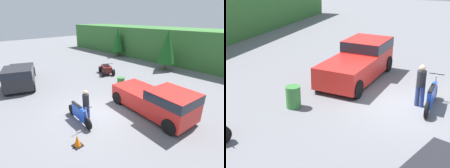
{
  "view_description": "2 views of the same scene",
  "coord_description": "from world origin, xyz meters",
  "views": [
    {
      "loc": [
        7.3,
        -5.35,
        5.34
      ],
      "look_at": [
        -0.97,
        2.42,
        0.95
      ],
      "focal_mm": 28.0,
      "sensor_mm": 36.0,
      "label": 1
    },
    {
      "loc": [
        -11.54,
        -1.53,
        5.31
      ],
      "look_at": [
        -0.97,
        2.42,
        0.95
      ],
      "focal_mm": 50.0,
      "sensor_mm": 36.0,
      "label": 2
    }
  ],
  "objects": [
    {
      "name": "ground_plane",
      "position": [
        0.0,
        0.0,
        0.0
      ],
      "size": [
        80.0,
        80.0,
        0.0
      ],
      "primitive_type": "plane",
      "color": "slate"
    },
    {
      "name": "hillside_backdrop",
      "position": [
        0.0,
        16.0,
        1.99
      ],
      "size": [
        44.0,
        6.0,
        3.98
      ],
      "color": "#387033",
      "rests_on": "ground_plane"
    },
    {
      "name": "tree_left",
      "position": [
        -10.27,
        12.35,
        2.37
      ],
      "size": [
        1.78,
        1.78,
        4.04
      ],
      "color": "brown",
      "rests_on": "ground_plane"
    },
    {
      "name": "tree_mid_left",
      "position": [
        -1.97,
        11.13,
        2.46
      ],
      "size": [
        1.84,
        1.84,
        4.18
      ],
      "color": "brown",
      "rests_on": "ground_plane"
    },
    {
      "name": "pickup_truck_red",
      "position": [
        2.59,
        2.6,
        0.94
      ],
      "size": [
        5.25,
        2.65,
        1.75
      ],
      "rotation": [
        0.0,
        0.0,
        -0.11
      ],
      "color": "red",
      "rests_on": "ground_plane"
    },
    {
      "name": "pickup_truck_second",
      "position": [
        -7.58,
        -1.59,
        0.94
      ],
      "size": [
        5.6,
        3.75,
        1.75
      ],
      "rotation": [
        0.0,
        0.0,
        -0.36
      ],
      "color": "#232328",
      "rests_on": "ground_plane"
    },
    {
      "name": "dirt_bike",
      "position": [
        0.14,
        -1.05,
        0.49
      ],
      "size": [
        2.43,
        0.6,
        1.17
      ],
      "rotation": [
        0.0,
        0.0,
        -0.08
      ],
      "color": "black",
      "rests_on": "ground_plane"
    },
    {
      "name": "quad_atv",
      "position": [
        -5.22,
        5.66,
        0.46
      ],
      "size": [
        2.33,
        2.01,
        1.17
      ],
      "rotation": [
        0.0,
        0.0,
        -0.48
      ],
      "color": "black",
      "rests_on": "ground_plane"
    },
    {
      "name": "rider_person",
      "position": [
        0.18,
        -0.6,
        0.93
      ],
      "size": [
        0.43,
        0.43,
        1.72
      ],
      "rotation": [
        0.0,
        0.0,
        -0.25
      ],
      "color": "navy",
      "rests_on": "ground_plane"
    },
    {
      "name": "traffic_cone",
      "position": [
        1.74,
        -2.21,
        0.25
      ],
      "size": [
        0.42,
        0.42,
        0.55
      ],
      "color": "black",
      "rests_on": "ground_plane"
    },
    {
      "name": "steel_barrel",
      "position": [
        -1.66,
        4.03,
        0.44
      ],
      "size": [
        0.58,
        0.58,
        0.88
      ],
      "color": "#387A38",
      "rests_on": "ground_plane"
    }
  ]
}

